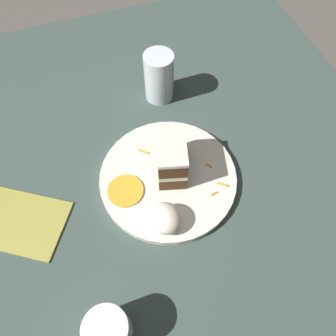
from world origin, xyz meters
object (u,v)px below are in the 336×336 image
at_px(cream_dollop, 166,218).
at_px(orange_garnish, 125,191).
at_px(drinking_glass, 159,80).
at_px(plate, 168,178).
at_px(cake_slice, 171,158).
at_px(menu_card, 6,219).
at_px(coffee_mug, 108,330).

bearing_deg(cream_dollop, orange_garnish, 31.67).
bearing_deg(drinking_glass, cream_dollop, 163.82).
height_order(plate, orange_garnish, orange_garnish).
bearing_deg(cream_dollop, cake_slice, -24.29).
relative_size(cake_slice, cream_dollop, 1.66).
bearing_deg(menu_card, plate, 118.57).
distance_m(cake_slice, drinking_glass, 0.22).
distance_m(orange_garnish, menu_card, 0.24).
relative_size(cake_slice, menu_card, 0.45).
bearing_deg(coffee_mug, cake_slice, -37.29).
bearing_deg(menu_card, coffee_mug, 61.49).
relative_size(cake_slice, coffee_mug, 1.36).
distance_m(orange_garnish, coffee_mug, 0.25).
height_order(cake_slice, orange_garnish, cake_slice).
height_order(cake_slice, drinking_glass, drinking_glass).
distance_m(cream_dollop, menu_card, 0.32).
distance_m(cake_slice, cream_dollop, 0.12).
bearing_deg(orange_garnish, coffee_mug, 159.23).
relative_size(plate, cake_slice, 2.69).
xyz_separation_m(cake_slice, coffee_mug, (-0.25, 0.19, -0.02)).
xyz_separation_m(orange_garnish, coffee_mug, (-0.24, 0.09, 0.02)).
distance_m(cake_slice, orange_garnish, 0.11).
height_order(plate, cake_slice, cake_slice).
height_order(coffee_mug, menu_card, coffee_mug).
relative_size(cream_dollop, coffee_mug, 0.82).
relative_size(cream_dollop, menu_card, 0.27).
relative_size(drinking_glass, menu_card, 0.52).
xyz_separation_m(orange_garnish, menu_card, (0.03, 0.24, -0.02)).
relative_size(plate, menu_card, 1.21).
bearing_deg(cake_slice, cream_dollop, -98.99).
distance_m(plate, coffee_mug, 0.30).
bearing_deg(plate, cream_dollop, 158.79).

